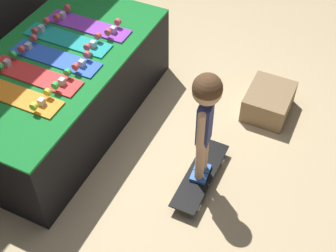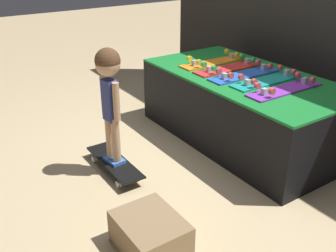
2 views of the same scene
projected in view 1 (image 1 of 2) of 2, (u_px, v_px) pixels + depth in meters
ground_plane at (130, 140)px, 3.74m from camera, size 16.00×16.00×0.00m
display_rack at (60, 89)px, 3.69m from camera, size 1.91×1.00×0.63m
skateboard_orange_on_rack at (14, 94)px, 3.17m from camera, size 0.18×0.71×0.09m
skateboard_red_on_rack at (35, 75)px, 3.30m from camera, size 0.18×0.71×0.09m
skateboard_blue_on_rack at (55, 57)px, 3.44m from camera, size 0.18×0.71×0.09m
skateboard_teal_on_rack at (67, 39)px, 3.60m from camera, size 0.18×0.71×0.09m
skateboard_purple_on_rack at (88, 25)px, 3.72m from camera, size 0.18×0.71×0.09m
skateboard_on_floor at (200, 175)px, 3.40m from camera, size 0.69×0.19×0.09m
child at (206, 110)px, 2.92m from camera, size 0.22×0.19×0.93m
storage_box at (269, 102)px, 3.88m from camera, size 0.43×0.35×0.22m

